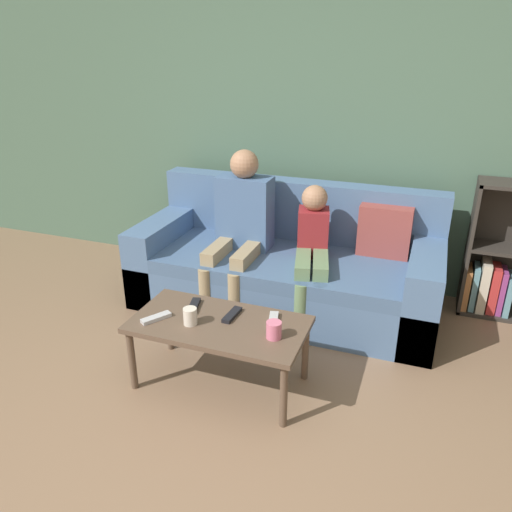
# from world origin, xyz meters

# --- Properties ---
(ground_plane) EXTENTS (22.00, 22.00, 0.00)m
(ground_plane) POSITION_xyz_m (0.00, 0.00, 0.00)
(ground_plane) COLOR #84664C
(wall_back) EXTENTS (12.00, 0.06, 2.60)m
(wall_back) POSITION_xyz_m (0.00, 2.41, 1.30)
(wall_back) COLOR #4C6B56
(wall_back) RESTS_ON ground_plane
(couch) EXTENTS (2.16, 0.90, 0.87)m
(couch) POSITION_xyz_m (-0.04, 1.84, 0.29)
(couch) COLOR #4C6B93
(couch) RESTS_ON ground_plane
(bookshelf) EXTENTS (0.63, 0.28, 0.97)m
(bookshelf) POSITION_xyz_m (1.44, 2.26, 0.39)
(bookshelf) COLOR #332D28
(bookshelf) RESTS_ON ground_plane
(coffee_table) EXTENTS (0.97, 0.50, 0.40)m
(coffee_table) POSITION_xyz_m (-0.12, 0.79, 0.36)
(coffee_table) COLOR brown
(coffee_table) RESTS_ON ground_plane
(person_adult) EXTENTS (0.39, 0.62, 1.14)m
(person_adult) POSITION_xyz_m (-0.37, 1.75, 0.65)
(person_adult) COLOR #9E8966
(person_adult) RESTS_ON ground_plane
(person_child) EXTENTS (0.35, 0.65, 0.93)m
(person_child) POSITION_xyz_m (0.17, 1.70, 0.53)
(person_child) COLOR #66845B
(person_child) RESTS_ON ground_plane
(cup_near) EXTENTS (0.08, 0.08, 0.10)m
(cup_near) POSITION_xyz_m (-0.26, 0.72, 0.45)
(cup_near) COLOR silver
(cup_near) RESTS_ON coffee_table
(cup_far) EXTENTS (0.08, 0.08, 0.09)m
(cup_far) POSITION_xyz_m (0.21, 0.75, 0.45)
(cup_far) COLOR pink
(cup_far) RESTS_ON coffee_table
(tv_remote_0) EXTENTS (0.06, 0.17, 0.02)m
(tv_remote_0) POSITION_xyz_m (-0.07, 0.87, 0.42)
(tv_remote_0) COLOR black
(tv_remote_0) RESTS_ON coffee_table
(tv_remote_1) EXTENTS (0.09, 0.18, 0.02)m
(tv_remote_1) POSITION_xyz_m (-0.32, 0.89, 0.42)
(tv_remote_1) COLOR black
(tv_remote_1) RESTS_ON coffee_table
(tv_remote_2) EXTENTS (0.09, 0.18, 0.02)m
(tv_remote_2) POSITION_xyz_m (0.16, 0.90, 0.42)
(tv_remote_2) COLOR #B7B7BC
(tv_remote_2) RESTS_ON coffee_table
(tv_remote_3) EXTENTS (0.13, 0.17, 0.02)m
(tv_remote_3) POSITION_xyz_m (-0.46, 0.70, 0.42)
(tv_remote_3) COLOR #B7B7BC
(tv_remote_3) RESTS_ON coffee_table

